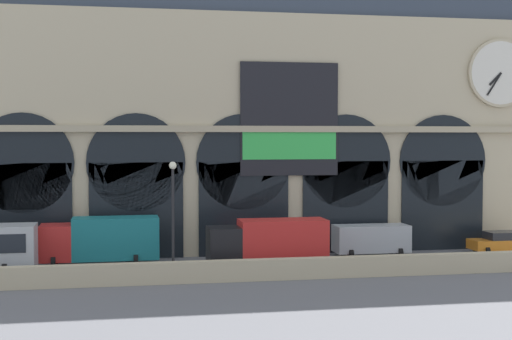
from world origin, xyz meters
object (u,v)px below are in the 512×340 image
object	(u,v)px
car_east	(501,242)
street_lamp_quayside	(173,205)
van_mideast	(371,239)
box_truck_center	(269,242)
box_truck_midwest	(102,239)

from	to	relation	value
car_east	street_lamp_quayside	distance (m)	24.94
van_mideast	box_truck_center	bearing A→B (deg)	-156.04
car_east	street_lamp_quayside	bearing A→B (deg)	-165.78
box_truck_center	car_east	xyz separation A→B (m)	(17.70, 3.30, -0.90)
box_truck_center	car_east	world-z (taller)	box_truck_center
van_mideast	street_lamp_quayside	bearing A→B (deg)	-156.05
box_truck_midwest	box_truck_center	xyz separation A→B (m)	(10.36, -3.29, 0.00)
van_mideast	box_truck_midwest	bearing A→B (deg)	-179.13
box_truck_center	van_mideast	bearing A→B (deg)	23.96
van_mideast	street_lamp_quayside	size ratio (longest dim) A/B	0.75
box_truck_midwest	box_truck_center	world-z (taller)	same
box_truck_center	street_lamp_quayside	distance (m)	7.32
box_truck_midwest	box_truck_center	distance (m)	10.87
van_mideast	car_east	world-z (taller)	van_mideast
van_mideast	car_east	size ratio (longest dim) A/B	1.18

